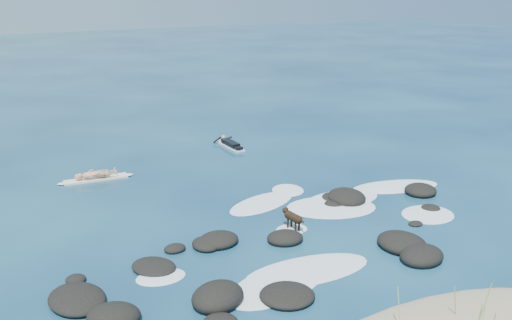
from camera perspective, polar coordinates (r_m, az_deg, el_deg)
ground at (r=19.52m, az=1.61°, el=-6.31°), size 160.00×160.00×0.00m
reef_rocks at (r=17.45m, az=3.34°, el=-8.93°), size 15.06×6.63×0.66m
breaking_foam at (r=19.79m, az=7.02°, el=-6.07°), size 13.42×8.20×0.12m
standing_surfer_rig at (r=24.24m, az=-15.83°, el=-0.42°), size 3.08×0.72×1.75m
paddling_surfer_rig at (r=28.21m, az=-2.60°, el=1.59°), size 1.09×2.41×0.42m
dog at (r=18.81m, az=3.66°, el=-5.71°), size 0.37×1.14×0.72m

